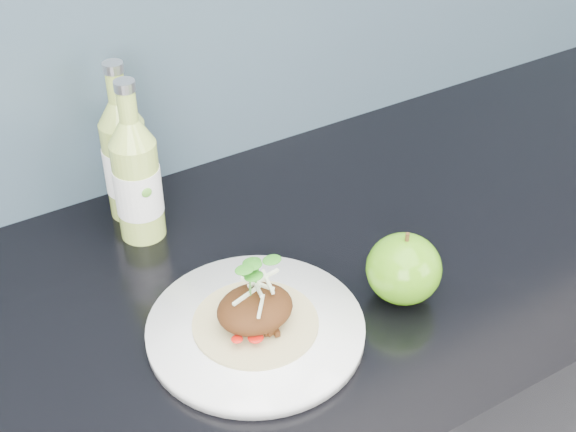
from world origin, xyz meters
name	(u,v)px	position (x,y,z in m)	size (l,w,h in m)	color
dinner_plate	(256,329)	(-0.02, 1.62, 0.91)	(0.33, 0.33, 0.02)	white
pork_taco	(255,306)	(-0.02, 1.62, 0.94)	(0.14, 0.14, 0.10)	tan
green_apple	(404,269)	(0.16, 1.59, 0.94)	(0.11, 0.11, 0.09)	#327E0D
cider_bottle_left	(137,180)	(-0.05, 1.87, 0.99)	(0.08, 0.08, 0.22)	#A5C251
cider_bottle_right	(126,159)	(-0.05, 1.92, 0.99)	(0.08, 0.08, 0.22)	#95AE48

